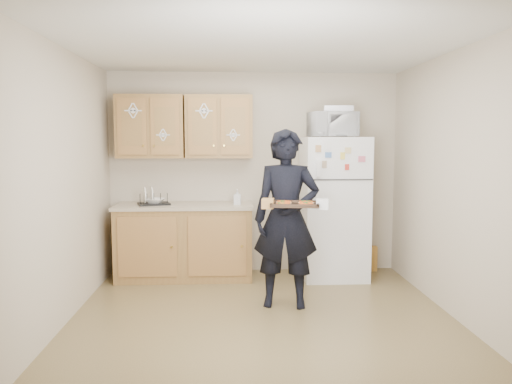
% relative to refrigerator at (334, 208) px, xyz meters
% --- Properties ---
extents(floor, '(3.60, 3.60, 0.00)m').
position_rel_refrigerator_xyz_m(floor, '(-0.95, -1.43, -0.85)').
color(floor, brown).
rests_on(floor, ground).
extents(ceiling, '(3.60, 3.60, 0.00)m').
position_rel_refrigerator_xyz_m(ceiling, '(-0.95, -1.43, 1.65)').
color(ceiling, silver).
rests_on(ceiling, wall_back).
extents(wall_back, '(3.60, 0.04, 2.50)m').
position_rel_refrigerator_xyz_m(wall_back, '(-0.95, 0.37, 0.40)').
color(wall_back, '#C1B29C').
rests_on(wall_back, floor).
extents(wall_front, '(3.60, 0.04, 2.50)m').
position_rel_refrigerator_xyz_m(wall_front, '(-0.95, -3.23, 0.40)').
color(wall_front, '#C1B29C').
rests_on(wall_front, floor).
extents(wall_left, '(0.04, 3.60, 2.50)m').
position_rel_refrigerator_xyz_m(wall_left, '(-2.75, -1.43, 0.40)').
color(wall_left, '#C1B29C').
rests_on(wall_left, floor).
extents(wall_right, '(0.04, 3.60, 2.50)m').
position_rel_refrigerator_xyz_m(wall_right, '(0.85, -1.43, 0.40)').
color(wall_right, '#C1B29C').
rests_on(wall_right, floor).
extents(refrigerator, '(0.75, 0.70, 1.70)m').
position_rel_refrigerator_xyz_m(refrigerator, '(0.00, 0.00, 0.00)').
color(refrigerator, white).
rests_on(refrigerator, floor).
extents(base_cabinet, '(1.60, 0.60, 0.86)m').
position_rel_refrigerator_xyz_m(base_cabinet, '(-1.80, 0.05, -0.42)').
color(base_cabinet, brown).
rests_on(base_cabinet, floor).
extents(countertop, '(1.64, 0.64, 0.04)m').
position_rel_refrigerator_xyz_m(countertop, '(-1.80, 0.05, 0.03)').
color(countertop, '#B6A58C').
rests_on(countertop, base_cabinet).
extents(upper_cab_left, '(0.80, 0.33, 0.75)m').
position_rel_refrigerator_xyz_m(upper_cab_left, '(-2.20, 0.18, 0.98)').
color(upper_cab_left, brown).
rests_on(upper_cab_left, wall_back).
extents(upper_cab_right, '(0.80, 0.33, 0.75)m').
position_rel_refrigerator_xyz_m(upper_cab_right, '(-1.38, 0.18, 0.98)').
color(upper_cab_right, brown).
rests_on(upper_cab_right, wall_back).
extents(cereal_box, '(0.20, 0.07, 0.32)m').
position_rel_refrigerator_xyz_m(cereal_box, '(0.52, 0.24, -0.69)').
color(cereal_box, '#E2CC4F').
rests_on(cereal_box, floor).
extents(person, '(0.70, 0.52, 1.77)m').
position_rel_refrigerator_xyz_m(person, '(-0.69, -1.03, 0.04)').
color(person, black).
rests_on(person, floor).
extents(baking_tray, '(0.49, 0.39, 0.04)m').
position_rel_refrigerator_xyz_m(baking_tray, '(-0.65, -1.33, 0.21)').
color(baking_tray, black).
rests_on(baking_tray, person).
extents(pizza_front_left, '(0.15, 0.15, 0.02)m').
position_rel_refrigerator_xyz_m(pizza_front_left, '(-0.76, -1.39, 0.23)').
color(pizza_front_left, '#D65E1B').
rests_on(pizza_front_left, baking_tray).
extents(pizza_front_right, '(0.15, 0.15, 0.02)m').
position_rel_refrigerator_xyz_m(pizza_front_right, '(-0.56, -1.42, 0.23)').
color(pizza_front_right, '#D65E1B').
rests_on(pizza_front_right, baking_tray).
extents(pizza_back_left, '(0.15, 0.15, 0.02)m').
position_rel_refrigerator_xyz_m(pizza_back_left, '(-0.74, -1.24, 0.23)').
color(pizza_back_left, '#D65E1B').
rests_on(pizza_back_left, baking_tray).
extents(pizza_back_right, '(0.15, 0.15, 0.02)m').
position_rel_refrigerator_xyz_m(pizza_back_right, '(-0.53, -1.27, 0.23)').
color(pizza_back_right, '#D65E1B').
rests_on(pizza_back_right, baking_tray).
extents(microwave, '(0.59, 0.45, 0.29)m').
position_rel_refrigerator_xyz_m(microwave, '(-0.04, -0.05, 1.00)').
color(microwave, white).
rests_on(microwave, refrigerator).
extents(foil_pan, '(0.37, 0.28, 0.07)m').
position_rel_refrigerator_xyz_m(foil_pan, '(0.03, -0.02, 1.18)').
color(foil_pan, silver).
rests_on(foil_pan, microwave).
extents(dish_rack, '(0.42, 0.36, 0.14)m').
position_rel_refrigerator_xyz_m(dish_rack, '(-2.16, 0.03, 0.12)').
color(dish_rack, black).
rests_on(dish_rack, countertop).
extents(bowl, '(0.27, 0.27, 0.06)m').
position_rel_refrigerator_xyz_m(bowl, '(-2.15, 0.03, 0.10)').
color(bowl, white).
rests_on(bowl, dish_rack).
extents(soap_bottle, '(0.09, 0.09, 0.18)m').
position_rel_refrigerator_xyz_m(soap_bottle, '(-1.17, -0.01, 0.14)').
color(soap_bottle, white).
rests_on(soap_bottle, countertop).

